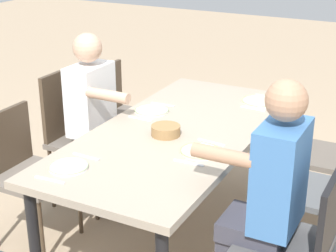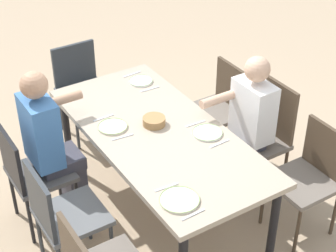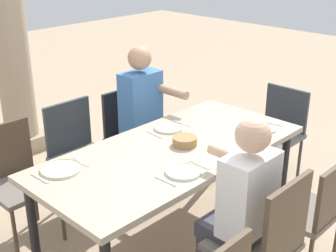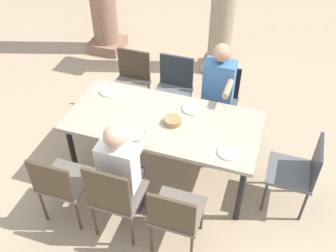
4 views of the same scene
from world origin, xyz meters
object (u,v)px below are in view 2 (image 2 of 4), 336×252
Objects in this scene: chair_east_south at (220,105)px; chair_west_south at (311,173)px; chair_mid_south at (263,132)px; chair_head_east at (81,84)px; plate_1 at (207,133)px; diner_man_white at (51,143)px; plate_3 at (141,81)px; dining_table at (159,140)px; chair_east_north at (30,171)px; bread_basket at (154,121)px; chair_mid_north at (60,213)px; plate_0 at (179,200)px; plate_2 at (113,126)px; diner_woman_green at (245,127)px.

chair_west_south is at bearing -179.98° from chair_east_south.
chair_mid_south is 1.79m from chair_head_east.
plate_1 is (0.52, 0.58, 0.27)m from chair_west_south.
plate_3 is at bearing -71.64° from diner_man_white.
chair_east_south is at bearing -65.27° from dining_table.
plate_1 is (-0.61, -1.16, 0.27)m from chair_east_north.
chair_west_south reaches higher than bread_basket.
chair_mid_north is 0.57m from chair_east_north.
chair_head_east is (1.56, 0.88, -0.05)m from chair_mid_south.
chair_head_east reaches higher than plate_0.
plate_0 is (-1.11, 1.15, 0.28)m from chair_east_south.
chair_east_north is 0.68× the size of diner_man_white.
plate_2 is (0.94, -0.03, 0.00)m from plate_0.
chair_head_east is 3.86× the size of plate_2.
chair_mid_north is at bearing 123.12° from plate_2.
plate_3 is at bearing 25.42° from diner_woman_green.
chair_west_south is 4.30× the size of plate_3.
diner_man_white is 5.08× the size of plate_0.
chair_east_north is 5.18× the size of bread_basket.
chair_east_north is 1.34m from plate_1.
plate_2 is at bearing -111.99° from diner_man_white.
diner_woman_green is at bearing -156.46° from chair_head_east.
plate_1 is 0.92m from plate_3.
chair_west_south is at bearing -134.41° from bread_basket.
chair_mid_north is 1.56m from diner_woman_green.
plate_1 is at bearing 95.81° from diner_woman_green.
plate_1 is at bearing -125.50° from dining_table.
dining_table is 8.76× the size of plate_2.
chair_east_north reaches higher than plate_0.
dining_table is 0.98m from chair_east_north.
diner_man_white reaches higher than plate_3.
chair_east_south is at bearing -90.11° from diner_man_white.
chair_mid_south reaches higher than chair_west_south.
plate_3 is (1.42, -0.54, 0.00)m from plate_0.
plate_0 is 1.51× the size of bread_basket.
plate_2 is (0.40, 0.94, 0.11)m from diner_woman_green.
diner_woman_green is at bearing -84.19° from plate_1.
plate_0 is (-0.71, 0.28, 0.08)m from dining_table.
diner_woman_green reaches higher than plate_1.
chair_mid_north reaches higher than bread_basket.
chair_east_south is 0.66× the size of diner_man_white.
bread_basket is (0.81, -0.30, 0.02)m from plate_0.
plate_0 is at bearing 119.41° from diner_woman_green.
chair_head_east is 2.14m from plate_0.
diner_man_white is at bearing -18.45° from chair_mid_north.
diner_woman_green is at bearing -60.59° from plate_0.
chair_west_south is at bearing -126.08° from diner_man_white.
diner_woman_green reaches higher than chair_mid_north.
chair_east_south is (0.00, -1.74, -0.01)m from chair_east_north.
diner_woman_green is at bearing 161.49° from chair_east_south.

